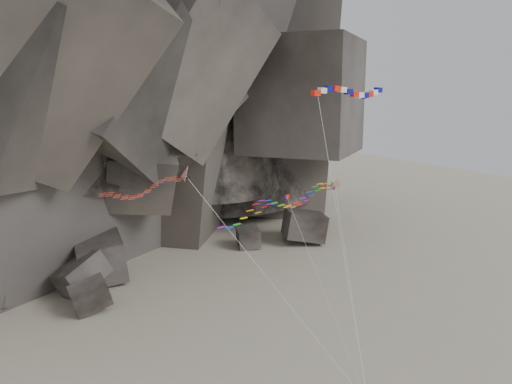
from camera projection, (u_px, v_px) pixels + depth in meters
headland at (32, 14)px, 91.75m from camera, size 110.00×70.00×84.00m
boulder_field at (123, 270)px, 75.04m from camera, size 71.95×16.95×8.51m
delta_kite at (141, 189)px, 41.43m from camera, size 19.26×13.29×21.71m
banner_kite at (350, 94)px, 47.49m from camera, size 9.51×8.08×28.35m
parafoil_kite at (278, 203)px, 40.98m from camera, size 14.41×5.83×20.12m
pennant_kite at (301, 233)px, 47.33m from camera, size 2.16×9.67×18.11m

